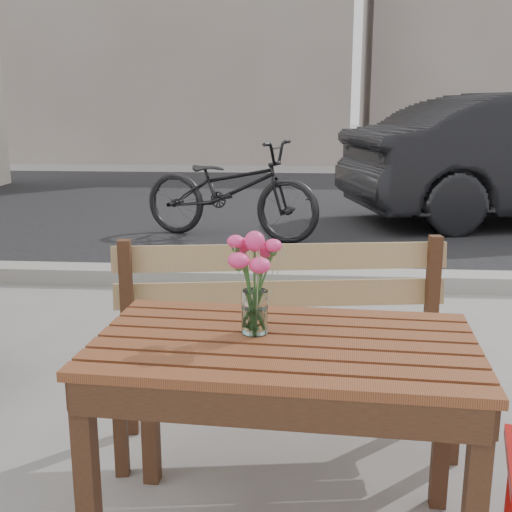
% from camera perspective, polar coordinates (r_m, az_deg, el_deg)
% --- Properties ---
extents(street, '(30.00, 8.12, 0.12)m').
position_cam_1_polar(street, '(6.88, 3.73, 2.35)').
color(street, black).
rests_on(street, ground).
extents(backdrop_buildings, '(15.50, 4.00, 8.00)m').
position_cam_1_polar(backdrop_buildings, '(16.24, 5.13, 21.39)').
color(backdrop_buildings, gray).
rests_on(backdrop_buildings, ground).
extents(main_table, '(1.15, 0.72, 0.68)m').
position_cam_1_polar(main_table, '(1.92, 2.52, -10.57)').
color(main_table, '#5A2B17').
rests_on(main_table, ground).
extents(main_bench, '(1.41, 0.60, 0.85)m').
position_cam_1_polar(main_bench, '(2.57, 2.47, -5.62)').
color(main_bench, '#A28254').
rests_on(main_bench, ground).
extents(main_vase, '(0.17, 0.17, 0.31)m').
position_cam_1_polar(main_vase, '(1.87, -0.12, -1.31)').
color(main_vase, white).
rests_on(main_vase, main_table).
extents(bicycle, '(2.02, 1.24, 1.00)m').
position_cam_1_polar(bicycle, '(6.51, -2.32, 5.93)').
color(bicycle, black).
rests_on(bicycle, ground).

